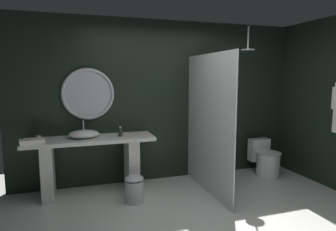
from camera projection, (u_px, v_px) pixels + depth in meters
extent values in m
cube|color=black|center=(163.00, 101.00, 4.82)|extent=(4.80, 0.10, 2.60)
cube|color=black|center=(331.00, 103.00, 4.46)|extent=(0.10, 2.47, 2.60)
cube|color=silver|center=(91.00, 139.00, 4.19)|extent=(1.81, 0.56, 0.05)
cube|color=silver|center=(48.00, 171.00, 4.06)|extent=(0.16, 0.47, 0.78)
cube|color=silver|center=(132.00, 164.00, 4.42)|extent=(0.16, 0.47, 0.78)
ellipsoid|color=white|center=(84.00, 134.00, 4.17)|extent=(0.43, 0.35, 0.11)
cylinder|color=#B7B7BC|center=(83.00, 128.00, 4.31)|extent=(0.02, 0.02, 0.23)
cylinder|color=#B7B7BC|center=(83.00, 122.00, 4.23)|extent=(0.02, 0.14, 0.02)
cylinder|color=silver|center=(39.00, 139.00, 3.94)|extent=(0.06, 0.06, 0.08)
cylinder|color=#282D28|center=(120.00, 132.00, 4.27)|extent=(0.06, 0.06, 0.13)
cylinder|color=#B7B7BC|center=(120.00, 127.00, 4.26)|extent=(0.03, 0.03, 0.02)
torus|color=#B7B7BC|center=(88.00, 94.00, 4.35)|extent=(0.78, 0.05, 0.78)
cylinder|color=#B2BCC1|center=(88.00, 94.00, 4.36)|extent=(0.69, 0.01, 0.69)
cube|color=silver|center=(208.00, 124.00, 4.23)|extent=(0.02, 1.51, 2.03)
cylinder|color=#B7B7BC|center=(248.00, 38.00, 4.66)|extent=(0.02, 0.02, 0.36)
cylinder|color=#B7B7BC|center=(248.00, 50.00, 4.69)|extent=(0.22, 0.22, 0.02)
cylinder|color=silver|center=(336.00, 98.00, 4.21)|extent=(0.11, 0.11, 0.32)
cylinder|color=white|center=(268.00, 165.00, 4.99)|extent=(0.39, 0.39, 0.41)
ellipsoid|color=white|center=(269.00, 152.00, 4.96)|extent=(0.41, 0.45, 0.02)
cube|color=white|center=(259.00, 150.00, 5.23)|extent=(0.36, 0.17, 0.39)
cylinder|color=#B7B7BC|center=(134.00, 191.00, 3.97)|extent=(0.26, 0.26, 0.30)
ellipsoid|color=#B7B7BC|center=(134.00, 178.00, 3.95)|extent=(0.26, 0.26, 0.08)
cube|color=silver|center=(32.00, 142.00, 3.78)|extent=(0.33, 0.23, 0.06)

